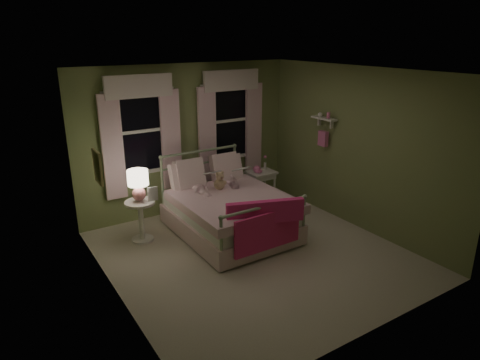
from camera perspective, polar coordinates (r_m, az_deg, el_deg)
room_shell at (r=5.85m, az=2.06°, el=1.43°), size 4.20×4.20×4.20m
bed at (r=6.84m, az=-1.58°, el=-4.09°), size 1.58×2.04×1.18m
pink_throw at (r=5.97m, az=3.53°, el=-5.33°), size 1.10×0.46×0.71m
child_left at (r=6.86m, az=-5.45°, el=1.07°), size 0.31×0.23×0.79m
child_right at (r=7.14m, az=-1.44°, el=1.26°), size 0.36×0.31×0.65m
book_left at (r=6.65m, az=-4.45°, el=0.49°), size 0.20×0.12×0.26m
book_right at (r=6.93m, az=-0.37°, el=0.95°), size 0.22×0.16×0.26m
teddy_bear at (r=6.91m, az=-2.74°, el=-0.25°), size 0.23×0.19×0.31m
nightstand_left at (r=6.75m, az=-13.09°, el=-4.61°), size 0.46×0.46×0.65m
table_lamp at (r=6.56m, az=-13.43°, el=-0.31°), size 0.31×0.31×0.48m
book_nightstand at (r=6.62m, az=-12.19°, el=-2.78°), size 0.19×0.24×0.02m
nightstand_right at (r=7.93m, az=2.84°, el=0.46°), size 0.50×0.40×0.64m
pink_toy at (r=7.82m, az=2.28°, el=1.43°), size 0.14×0.20×0.14m
bud_vase at (r=7.96m, az=3.36°, el=2.34°), size 0.06×0.06×0.28m
window_left at (r=7.16m, az=-13.02°, el=6.87°), size 1.34×0.13×1.96m
window_right at (r=7.88m, az=-1.24°, el=8.41°), size 1.34×0.13×1.96m
wall_shelf at (r=7.49m, az=11.08°, el=6.74°), size 0.15×0.50×0.60m
framed_picture at (r=5.55m, az=-18.43°, el=1.64°), size 0.03×0.32×0.42m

